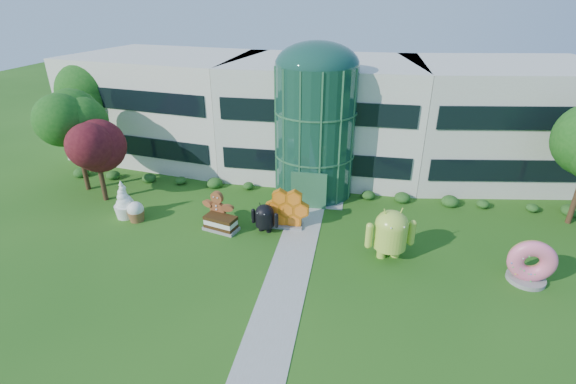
% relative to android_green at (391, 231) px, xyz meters
% --- Properties ---
extents(ground, '(140.00, 140.00, 0.00)m').
position_rel_android_green_xyz_m(ground, '(-5.59, -3.58, -1.79)').
color(ground, '#215114').
rests_on(ground, ground).
extents(building, '(46.00, 15.00, 9.30)m').
position_rel_android_green_xyz_m(building, '(-5.59, 14.42, 2.86)').
color(building, beige).
rests_on(building, ground).
extents(atrium, '(6.00, 6.00, 9.80)m').
position_rel_android_green_xyz_m(atrium, '(-5.59, 8.42, 3.11)').
color(atrium, '#194738').
rests_on(atrium, ground).
extents(walkway, '(2.40, 20.00, 0.04)m').
position_rel_android_green_xyz_m(walkway, '(-5.59, -1.58, -1.77)').
color(walkway, '#9E9E93').
rests_on(walkway, ground).
extents(tree_red, '(4.00, 4.00, 6.00)m').
position_rel_android_green_xyz_m(tree_red, '(-21.09, 3.92, 1.21)').
color(tree_red, '#3F0C14').
rests_on(tree_red, ground).
extents(trees_backdrop, '(52.00, 8.00, 8.40)m').
position_rel_android_green_xyz_m(trees_backdrop, '(-5.59, 9.42, 2.41)').
color(trees_backdrop, '#174F13').
rests_on(trees_backdrop, ground).
extents(android_green, '(3.64, 2.96, 3.58)m').
position_rel_android_green_xyz_m(android_green, '(0.00, 0.00, 0.00)').
color(android_green, '#B1D544').
rests_on(android_green, ground).
extents(android_black, '(2.22, 1.70, 2.27)m').
position_rel_android_green_xyz_m(android_black, '(-7.98, 1.54, -0.65)').
color(android_black, black).
rests_on(android_black, ground).
extents(donut, '(2.61, 1.43, 2.61)m').
position_rel_android_green_xyz_m(donut, '(7.41, -1.03, -0.48)').
color(donut, '#FD608A').
rests_on(donut, ground).
extents(gingerbread, '(2.87, 1.71, 2.49)m').
position_rel_android_green_xyz_m(gingerbread, '(-11.32, 1.92, -0.54)').
color(gingerbread, brown).
rests_on(gingerbread, ground).
extents(ice_cream_sandwich, '(2.54, 1.72, 1.03)m').
position_rel_android_green_xyz_m(ice_cream_sandwich, '(-10.91, 1.16, -1.27)').
color(ice_cream_sandwich, '#311D0B').
rests_on(ice_cream_sandwich, ground).
extents(honeycomb, '(3.15, 1.15, 2.47)m').
position_rel_android_green_xyz_m(honeycomb, '(-6.64, 2.44, -0.55)').
color(honeycomb, orange).
rests_on(honeycomb, ground).
extents(froyo, '(1.93, 1.93, 2.75)m').
position_rel_android_green_xyz_m(froyo, '(-18.11, 1.71, -0.41)').
color(froyo, white).
rests_on(froyo, ground).
extents(cupcake, '(1.24, 1.24, 1.44)m').
position_rel_android_green_xyz_m(cupcake, '(-17.09, 1.33, -1.07)').
color(cupcake, white).
rests_on(cupcake, ground).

